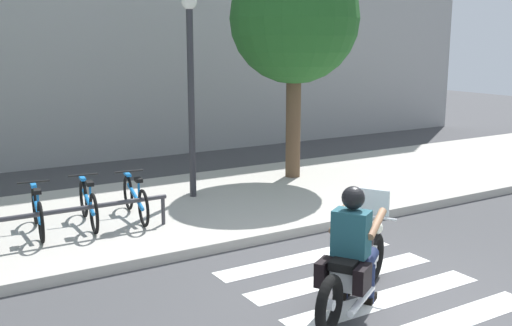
# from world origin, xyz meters

# --- Properties ---
(ground_plane) EXTENTS (48.00, 48.00, 0.00)m
(ground_plane) POSITION_xyz_m (0.00, 0.00, 0.00)
(ground_plane) COLOR #424244
(sidewalk) EXTENTS (24.00, 4.40, 0.15)m
(sidewalk) POSITION_xyz_m (0.00, 4.62, 0.07)
(sidewalk) COLOR #B7B2A8
(sidewalk) RESTS_ON ground
(crosswalk_stripe_1) EXTENTS (2.80, 0.40, 0.01)m
(crosswalk_stripe_1) POSITION_xyz_m (0.07, -0.80, 0.00)
(crosswalk_stripe_1) COLOR white
(crosswalk_stripe_1) RESTS_ON ground
(crosswalk_stripe_2) EXTENTS (2.80, 0.40, 0.01)m
(crosswalk_stripe_2) POSITION_xyz_m (0.07, 0.00, 0.00)
(crosswalk_stripe_2) COLOR white
(crosswalk_stripe_2) RESTS_ON ground
(crosswalk_stripe_3) EXTENTS (2.80, 0.40, 0.01)m
(crosswalk_stripe_3) POSITION_xyz_m (0.07, 0.80, 0.00)
(crosswalk_stripe_3) COLOR white
(crosswalk_stripe_3) RESTS_ON ground
(crosswalk_stripe_4) EXTENTS (2.80, 0.40, 0.01)m
(crosswalk_stripe_4) POSITION_xyz_m (0.07, 1.60, 0.00)
(crosswalk_stripe_4) COLOR white
(crosswalk_stripe_4) RESTS_ON ground
(motorcycle) EXTENTS (1.97, 1.27, 1.23)m
(motorcycle) POSITION_xyz_m (-0.34, 0.10, 0.46)
(motorcycle) COLOR black
(motorcycle) RESTS_ON ground
(rider) EXTENTS (0.77, 0.72, 1.44)m
(rider) POSITION_xyz_m (-0.41, 0.06, 0.83)
(rider) COLOR #1E4C59
(rider) RESTS_ON ground
(bicycle_1) EXTENTS (0.48, 1.58, 0.74)m
(bicycle_1) POSITION_xyz_m (-2.99, 4.24, 0.49)
(bicycle_1) COLOR black
(bicycle_1) RESTS_ON sidewalk
(bicycle_2) EXTENTS (0.48, 1.59, 0.75)m
(bicycle_2) POSITION_xyz_m (-2.22, 4.24, 0.50)
(bicycle_2) COLOR black
(bicycle_2) RESTS_ON sidewalk
(bicycle_3) EXTENTS (0.48, 1.65, 0.72)m
(bicycle_3) POSITION_xyz_m (-1.45, 4.24, 0.48)
(bicycle_3) COLOR black
(bicycle_3) RESTS_ON sidewalk
(bike_rack) EXTENTS (2.90, 0.07, 0.49)m
(bike_rack) POSITION_xyz_m (-2.60, 3.69, 0.56)
(bike_rack) COLOR #333338
(bike_rack) RESTS_ON sidewalk
(street_lamp) EXTENTS (0.28, 0.28, 3.81)m
(street_lamp) POSITION_xyz_m (-0.05, 5.02, 2.34)
(street_lamp) COLOR #2D2D33
(street_lamp) RESTS_ON ground
(tree_near_rack) EXTENTS (2.64, 2.64, 4.75)m
(tree_near_rack) POSITION_xyz_m (2.48, 5.42, 3.40)
(tree_near_rack) COLOR brown
(tree_near_rack) RESTS_ON ground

